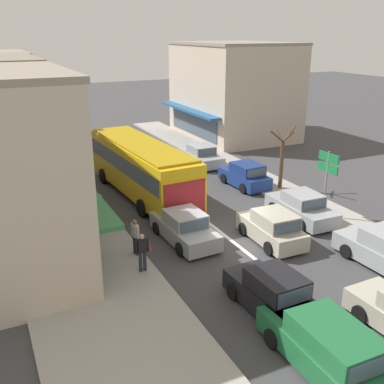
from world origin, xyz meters
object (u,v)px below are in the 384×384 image
Objects in this scene: sedan_queue_far_back at (185,228)px; hatchback_behind_bus_mid at (272,293)px; parked_hatchback_kerb_third at (245,176)px; street_tree_right at (282,160)px; hatchback_adjacent_lane_lead at (272,228)px; parked_sedan_kerb_second at (301,207)px; directional_road_sign at (328,169)px; pedestrian_with_handbag_near at (143,250)px; wagon_behind_bus_near at (327,348)px; pedestrian_far_walker at (135,235)px; city_bus at (141,165)px; parked_sedan_kerb_rear at (201,156)px; traffic_light_downstreet at (70,123)px; pedestrian_browsing_midblock at (100,208)px.

hatchback_behind_bus_mid reaches higher than sedan_queue_far_back.
street_tree_right is (1.65, -1.43, 1.19)m from parked_hatchback_kerb_third.
parked_sedan_kerb_second is (2.94, 1.57, -0.05)m from hatchback_adjacent_lane_lead.
directional_road_sign reaches higher than hatchback_behind_bus_mid.
pedestrian_with_handbag_near reaches higher than sedan_queue_far_back.
street_tree_right is (4.77, 5.87, 1.19)m from hatchback_adjacent_lane_lead.
wagon_behind_bus_near is at bearing -89.28° from sedan_queue_far_back.
city_bus is at bearing 68.34° from pedestrian_far_walker.
parked_sedan_kerb_rear is (-0.11, 11.33, 0.00)m from parked_sedan_kerb_second.
traffic_light_downstreet reaches higher than pedestrian_with_handbag_near.
city_bus is at bearing 89.41° from wagon_behind_bus_near.
pedestrian_with_handbag_near is at bearing -109.39° from city_bus.
wagon_behind_bus_near is at bearing -130.67° from directional_road_sign.
parked_sedan_kerb_second is 2.61× the size of pedestrian_far_walker.
hatchback_behind_bus_mid is 2.30× the size of pedestrian_far_walker.
traffic_light_downstreet is 1.17× the size of directional_road_sign.
pedestrian_far_walker is (-2.57, -0.54, 0.40)m from sedan_queue_far_back.
hatchback_adjacent_lane_lead is at bearing -163.94° from directional_road_sign.
street_tree_right reaches higher than city_bus.
city_bus is 2.93× the size of hatchback_behind_bus_mid.
directional_road_sign is (9.45, -16.98, -0.15)m from traffic_light_downstreet.
parked_sedan_kerb_rear is (6.29, 20.48, -0.08)m from wagon_behind_bus_near.
city_bus is 8.49m from street_tree_right.
city_bus reaches higher than parked_sedan_kerb_rear.
pedestrian_far_walker is (-6.16, 1.34, 0.36)m from hatchback_adjacent_lane_lead.
sedan_queue_far_back is 9.34m from street_tree_right.
parked_sedan_kerb_second is at bearing -91.80° from parked_hatchback_kerb_third.
sedan_queue_far_back and parked_sedan_kerb_second have the same top height.
parked_hatchback_kerb_third reaches higher than sedan_queue_far_back.
pedestrian_with_handbag_near reaches higher than parked_hatchback_kerb_third.
parked_sedan_kerb_rear is 7.39m from street_tree_right.
parked_hatchback_kerb_third is at bearing 66.91° from hatchback_adjacent_lane_lead.
hatchback_adjacent_lane_lead is 7.66m from street_tree_right.
street_tree_right reaches higher than parked_sedan_kerb_rear.
hatchback_adjacent_lane_lead is 0.88× the size of parked_sedan_kerb_second.
pedestrian_with_handbag_near is at bearing -97.67° from pedestrian_far_walker.
parked_sedan_kerb_second is at bearing -113.04° from street_tree_right.
street_tree_right is at bearing -74.56° from parked_sedan_kerb_rear.
sedan_queue_far_back is 8.62m from parked_hatchback_kerb_third.
pedestrian_with_handbag_near reaches higher than hatchback_behind_bus_mid.
street_tree_right is at bearing -50.41° from traffic_light_downstreet.
pedestrian_browsing_midblock is at bearing 110.36° from hatchback_behind_bus_mid.
wagon_behind_bus_near is 1.21× the size of parked_hatchback_kerb_third.
pedestrian_browsing_midblock is at bearing -140.36° from parked_sedan_kerb_rear.
parked_sedan_kerb_rear is 2.59× the size of pedestrian_browsing_midblock.
parked_hatchback_kerb_third is 2.31× the size of pedestrian_with_handbag_near.
sedan_queue_far_back is 2.62× the size of pedestrian_browsing_midblock.
hatchback_adjacent_lane_lead and parked_hatchback_kerb_third have the same top height.
sedan_queue_far_back is 2.62× the size of pedestrian_far_walker.
parked_sedan_kerb_rear is 15.97m from pedestrian_with_handbag_near.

